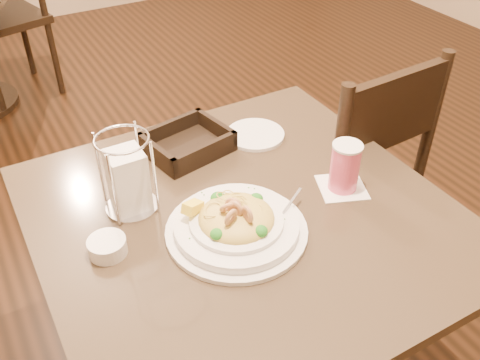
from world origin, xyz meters
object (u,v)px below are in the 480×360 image
drink_glass (345,167)px  napkin_caddy (128,179)px  dining_chair_far (2,12)px  bread_basket (188,144)px  butter_ramekin (107,247)px  side_plate (255,135)px  pasta_bowl (236,223)px  main_table (244,283)px  dining_chair_near (347,176)px

drink_glass → napkin_caddy: size_ratio=0.74×
dining_chair_far → napkin_caddy: 2.19m
bread_basket → butter_ramekin: size_ratio=2.89×
bread_basket → napkin_caddy: napkin_caddy is taller
bread_basket → napkin_caddy: bearing=-145.2°
bread_basket → side_plate: 0.19m
pasta_bowl → bread_basket: 0.34m
butter_ramekin → pasta_bowl: bearing=-16.6°
drink_glass → butter_ramekin: bearing=173.3°
main_table → side_plate: (0.18, 0.26, 0.24)m
dining_chair_near → butter_ramekin: 0.89m
pasta_bowl → bread_basket: pasta_bowl is taller
main_table → dining_chair_near: 0.56m
main_table → bread_basket: size_ratio=3.91×
pasta_bowl → side_plate: size_ratio=2.10×
main_table → pasta_bowl: (-0.05, -0.05, 0.26)m
dining_chair_far → drink_glass: dining_chair_far is taller
dining_chair_near → bread_basket: bearing=-9.5°
drink_glass → dining_chair_near: bearing=45.2°
drink_glass → bread_basket: 0.41m
main_table → dining_chair_far: dining_chair_far is taller
dining_chair_far → pasta_bowl: bearing=78.6°
main_table → side_plate: side_plate is taller
butter_ramekin → dining_chair_near: bearing=13.8°
side_plate → napkin_caddy: bearing=-163.4°
dining_chair_near → butter_ramekin: bearing=10.5°
dining_chair_near → dining_chair_far: size_ratio=1.00×
main_table → bread_basket: 0.38m
main_table → drink_glass: drink_glass is taller
side_plate → main_table: bearing=-125.2°
dining_chair_far → side_plate: 2.09m
main_table → butter_ramekin: butter_ramekin is taller
dining_chair_near → bread_basket: 0.58m
napkin_caddy → main_table: bearing=-34.0°
dining_chair_far → napkin_caddy: size_ratio=4.90×
bread_basket → butter_ramekin: (-0.30, -0.26, -0.00)m
pasta_bowl → dining_chair_far: bearing=93.2°
dining_chair_far → napkin_caddy: bearing=74.5°
bread_basket → butter_ramekin: bread_basket is taller
napkin_caddy → pasta_bowl: bearing=-49.2°
main_table → napkin_caddy: size_ratio=4.74×
main_table → dining_chair_near: bearing=24.3°
bread_basket → side_plate: (0.19, -0.03, -0.02)m
bread_basket → butter_ramekin: bearing=-139.5°
main_table → drink_glass: size_ratio=6.40×
main_table → side_plate: 0.40m
dining_chair_near → dining_chair_far: bearing=-74.8°
napkin_caddy → butter_ramekin: size_ratio=2.38×
dining_chair_near → drink_glass: 0.48m
butter_ramekin → main_table: bearing=-5.6°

